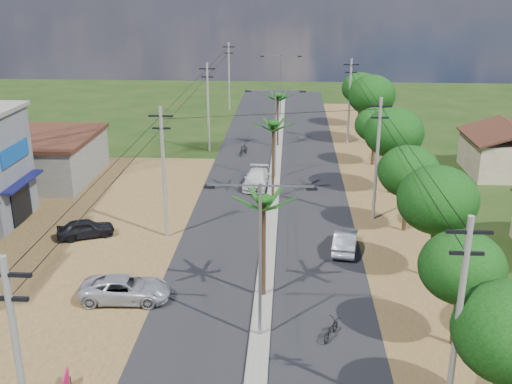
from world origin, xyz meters
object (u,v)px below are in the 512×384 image
car_silver_mid (345,241)px  roadside_sign (66,383)px  car_parked_silver (126,289)px  car_parked_dark (86,229)px  car_white_far (256,179)px  moto_rider_east (331,330)px

car_silver_mid → roadside_sign: bearing=58.0°
car_parked_silver → car_parked_dark: (-4.99, 8.29, -0.04)m
car_white_far → moto_rider_east: bearing=-73.8°
car_parked_silver → car_silver_mid: bearing=-62.5°
car_silver_mid → car_parked_silver: 14.41m
car_silver_mid → car_white_far: size_ratio=0.88×
car_parked_dark → roadside_sign: car_parked_dark is taller
car_parked_silver → moto_rider_east: car_parked_silver is taller
car_parked_silver → car_white_far: bearing=-19.3°
moto_rider_east → roadside_sign: size_ratio=1.63×
car_white_far → roadside_sign: bearing=-99.5°
moto_rider_east → car_parked_silver: bearing=8.6°
car_parked_silver → moto_rider_east: (10.96, -3.04, -0.22)m
car_silver_mid → car_white_far: car_white_far is taller
car_silver_mid → roadside_sign: car_silver_mid is taller
car_white_far → car_parked_dark: 15.79m
car_parked_dark → moto_rider_east: 19.56m
car_white_far → roadside_sign: (-6.50, -27.44, -0.23)m
car_silver_mid → car_parked_silver: car_parked_silver is taller
car_parked_silver → roadside_sign: size_ratio=4.56×
car_parked_dark → roadside_sign: bearing=172.1°
car_white_far → car_parked_dark: size_ratio=1.24×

